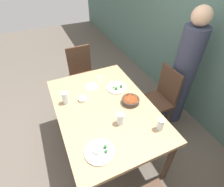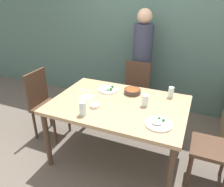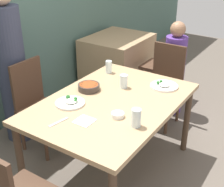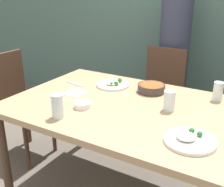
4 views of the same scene
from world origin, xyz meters
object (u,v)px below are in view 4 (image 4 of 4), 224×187
(chair_adult_spot, at_px, (160,95))
(glass_water_tall, at_px, (57,106))
(person_adult, at_px, (173,59))
(plate_rice_adult, at_px, (113,84))
(bowl_curry, at_px, (151,88))

(chair_adult_spot, distance_m, glass_water_tall, 1.28)
(person_adult, distance_m, plate_rice_adult, 0.92)
(plate_rice_adult, bearing_deg, bowl_curry, 6.32)
(plate_rice_adult, bearing_deg, glass_water_tall, -90.27)
(chair_adult_spot, height_order, plate_rice_adult, chair_adult_spot)
(glass_water_tall, bearing_deg, chair_adult_spot, 82.25)
(chair_adult_spot, xyz_separation_m, plate_rice_adult, (-0.16, -0.59, 0.26))
(bowl_curry, distance_m, glass_water_tall, 0.73)
(bowl_curry, xyz_separation_m, glass_water_tall, (-0.30, -0.67, 0.04))
(bowl_curry, relative_size, plate_rice_adult, 0.79)
(person_adult, relative_size, plate_rice_adult, 6.62)
(chair_adult_spot, bearing_deg, person_adult, 90.00)
(person_adult, relative_size, glass_water_tall, 11.57)
(glass_water_tall, bearing_deg, plate_rice_adult, 89.73)
(plate_rice_adult, bearing_deg, person_adult, 79.78)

